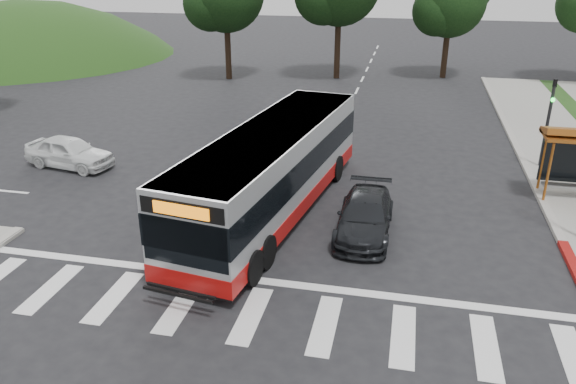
# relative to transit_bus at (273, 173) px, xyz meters

# --- Properties ---
(ground) EXTENTS (140.00, 140.00, 0.00)m
(ground) POSITION_rel_transit_bus_xyz_m (0.95, -1.35, -1.60)
(ground) COLOR black
(ground) RESTS_ON ground
(sidewalk_east) EXTENTS (4.00, 40.00, 0.12)m
(sidewalk_east) POSITION_rel_transit_bus_xyz_m (11.95, 6.65, -1.54)
(sidewalk_east) COLOR gray
(sidewalk_east) RESTS_ON ground
(curb_east) EXTENTS (0.30, 40.00, 0.15)m
(curb_east) POSITION_rel_transit_bus_xyz_m (9.95, 6.65, -1.52)
(curb_east) COLOR #9E9991
(curb_east) RESTS_ON ground
(hillside_nw) EXTENTS (44.00, 44.00, 10.00)m
(hillside_nw) POSITION_rel_transit_bus_xyz_m (-31.05, 28.65, -1.60)
(hillside_nw) COLOR #1D4215
(hillside_nw) RESTS_ON ground
(crosswalk_ladder) EXTENTS (18.00, 2.60, 0.01)m
(crosswalk_ladder) POSITION_rel_transit_bus_xyz_m (0.95, -6.35, -1.59)
(crosswalk_ladder) COLOR silver
(crosswalk_ladder) RESTS_ON ground
(traffic_signal_ne_short) EXTENTS (0.18, 0.37, 4.00)m
(traffic_signal_ne_short) POSITION_rel_transit_bus_xyz_m (10.55, 7.14, 0.88)
(traffic_signal_ne_short) COLOR black
(traffic_signal_ne_short) RESTS_ON ground
(tree_north_b) EXTENTS (5.72, 5.33, 8.43)m
(tree_north_b) POSITION_rel_transit_bus_xyz_m (7.02, 26.71, 4.06)
(tree_north_b) COLOR black
(tree_north_b) RESTS_ON ground
(transit_bus) EXTENTS (4.46, 12.62, 3.19)m
(transit_bus) POSITION_rel_transit_bus_xyz_m (0.00, 0.00, 0.00)
(transit_bus) COLOR #B1B4B6
(transit_bus) RESTS_ON ground
(pedestrian) EXTENTS (0.87, 0.76, 1.99)m
(pedestrian) POSITION_rel_transit_bus_xyz_m (-0.59, -5.72, -0.60)
(pedestrian) COLOR silver
(pedestrian) RESTS_ON ground
(dark_sedan) EXTENTS (1.83, 4.44, 1.28)m
(dark_sedan) POSITION_rel_transit_bus_xyz_m (3.45, -0.91, -0.96)
(dark_sedan) COLOR black
(dark_sedan) RESTS_ON ground
(west_car_white) EXTENTS (4.32, 2.32, 1.40)m
(west_car_white) POSITION_rel_transit_bus_xyz_m (-10.06, 2.76, -0.90)
(west_car_white) COLOR white
(west_car_white) RESTS_ON ground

